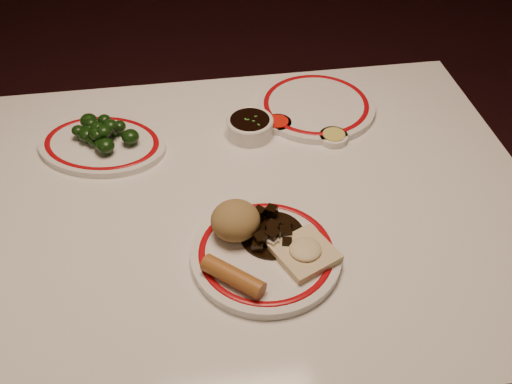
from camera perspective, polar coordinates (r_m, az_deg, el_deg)
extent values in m
cube|color=white|center=(1.15, -1.70, -1.52)|extent=(1.20, 0.90, 0.04)
cylinder|color=black|center=(1.74, -21.08, -3.10)|extent=(0.06, 0.06, 0.71)
cylinder|color=black|center=(1.80, 14.19, 0.54)|extent=(0.06, 0.06, 0.71)
cylinder|color=white|center=(1.03, 1.02, -6.23)|extent=(0.36, 0.36, 0.02)
torus|color=#A2080D|center=(1.02, 1.02, -5.90)|extent=(0.31, 0.31, 0.00)
ellipsoid|color=olive|center=(1.02, -2.07, -2.85)|extent=(0.09, 0.09, 0.06)
cylinder|color=#A56428|center=(0.96, -2.31, -8.42)|extent=(0.11, 0.10, 0.03)
cube|color=beige|center=(1.01, 4.92, -6.12)|extent=(0.13, 0.13, 0.02)
ellipsoid|color=beige|center=(1.00, 4.95, -5.72)|extent=(0.06, 0.06, 0.02)
cylinder|color=black|center=(1.04, 1.63, -4.30)|extent=(0.12, 0.12, 0.00)
cube|color=black|center=(1.01, 0.20, -5.41)|extent=(0.03, 0.03, 0.02)
cube|color=black|center=(1.06, 1.56, -1.91)|extent=(0.03, 0.03, 0.02)
cube|color=black|center=(1.03, 1.63, -3.71)|extent=(0.02, 0.02, 0.02)
cube|color=black|center=(1.03, 2.94, -4.08)|extent=(0.02, 0.02, 0.02)
cube|color=black|center=(1.03, 1.73, -3.54)|extent=(0.03, 0.03, 0.02)
cube|color=black|center=(1.04, 1.84, -3.64)|extent=(0.02, 0.02, 0.02)
cube|color=black|center=(1.01, 0.41, -4.71)|extent=(0.03, 0.03, 0.02)
cube|color=black|center=(1.05, 0.34, -2.06)|extent=(0.03, 0.03, 0.02)
cube|color=black|center=(1.03, 1.95, -4.53)|extent=(0.02, 0.02, 0.02)
cube|color=black|center=(1.01, 1.66, -4.42)|extent=(0.03, 0.03, 0.02)
cube|color=black|center=(1.05, 3.07, -3.19)|extent=(0.02, 0.02, 0.02)
cube|color=black|center=(1.01, 3.11, -5.16)|extent=(0.02, 0.02, 0.02)
cube|color=black|center=(1.03, 1.64, -4.07)|extent=(0.02, 0.02, 0.02)
cube|color=beige|center=(1.01, 1.64, -4.97)|extent=(0.02, 0.02, 0.01)
cube|color=beige|center=(1.02, 1.82, -4.81)|extent=(0.02, 0.02, 0.01)
torus|color=#A2080D|center=(1.29, -15.17, 4.83)|extent=(0.31, 0.31, 0.00)
cylinder|color=#23471C|center=(1.28, -15.86, 4.60)|extent=(0.01, 0.01, 0.01)
ellipsoid|color=black|center=(1.27, -15.98, 5.07)|extent=(0.03, 0.03, 0.02)
cylinder|color=#23471C|center=(1.27, -12.34, 4.86)|extent=(0.01, 0.01, 0.01)
ellipsoid|color=black|center=(1.26, -12.45, 5.43)|extent=(0.04, 0.04, 0.03)
cylinder|color=#23471C|center=(1.29, -14.98, 5.16)|extent=(0.01, 0.01, 0.01)
ellipsoid|color=black|center=(1.29, -15.09, 5.65)|extent=(0.03, 0.03, 0.02)
cylinder|color=#23471C|center=(1.29, -15.18, 4.94)|extent=(0.01, 0.01, 0.01)
ellipsoid|color=black|center=(1.28, -15.31, 5.50)|extent=(0.03, 0.03, 0.03)
cylinder|color=#23471C|center=(1.30, -16.39, 5.26)|extent=(0.01, 0.01, 0.01)
ellipsoid|color=black|center=(1.30, -16.52, 5.78)|extent=(0.03, 0.03, 0.02)
cylinder|color=#23471C|center=(1.30, -16.45, 4.97)|extent=(0.01, 0.01, 0.01)
ellipsoid|color=black|center=(1.29, -16.59, 5.51)|extent=(0.04, 0.04, 0.03)
cylinder|color=#23471C|center=(1.33, -14.83, 6.50)|extent=(0.01, 0.01, 0.01)
ellipsoid|color=black|center=(1.33, -14.94, 6.99)|extent=(0.03, 0.03, 0.02)
cylinder|color=#23471C|center=(1.31, -16.85, 5.28)|extent=(0.01, 0.01, 0.01)
ellipsoid|color=black|center=(1.30, -16.96, 5.73)|extent=(0.03, 0.03, 0.02)
cylinder|color=#23471C|center=(1.31, -17.24, 5.35)|extent=(0.01, 0.01, 0.02)
ellipsoid|color=black|center=(1.30, -17.38, 5.89)|extent=(0.03, 0.03, 0.02)
cylinder|color=#23471C|center=(1.33, -16.24, 6.24)|extent=(0.01, 0.01, 0.01)
ellipsoid|color=black|center=(1.32, -16.39, 6.86)|extent=(0.04, 0.04, 0.03)
cylinder|color=#23471C|center=(1.32, -16.03, 6.07)|extent=(0.01, 0.01, 0.01)
ellipsoid|color=black|center=(1.32, -16.17, 6.64)|extent=(0.03, 0.03, 0.02)
cylinder|color=#23471C|center=(1.30, -13.99, 5.70)|extent=(0.01, 0.01, 0.01)
ellipsoid|color=black|center=(1.29, -14.11, 6.24)|extent=(0.03, 0.03, 0.03)
cylinder|color=#23471C|center=(1.26, -14.69, 3.90)|extent=(0.01, 0.01, 0.01)
ellipsoid|color=black|center=(1.25, -14.82, 4.49)|extent=(0.04, 0.04, 0.03)
cylinder|color=#23471C|center=(1.30, -13.82, 5.82)|extent=(0.01, 0.01, 0.01)
ellipsoid|color=black|center=(1.29, -13.93, 6.35)|extent=(0.03, 0.03, 0.02)
cylinder|color=#23471C|center=(1.30, -13.42, 5.88)|extent=(0.01, 0.01, 0.01)
ellipsoid|color=black|center=(1.29, -13.53, 6.41)|extent=(0.03, 0.03, 0.02)
cylinder|color=#23471C|center=(1.26, -15.14, 4.12)|extent=(0.01, 0.01, 0.01)
ellipsoid|color=black|center=(1.26, -15.26, 4.61)|extent=(0.03, 0.03, 0.02)
cylinder|color=#23471C|center=(1.31, -16.14, 5.53)|extent=(0.01, 0.01, 0.01)
ellipsoid|color=black|center=(1.30, -16.27, 6.07)|extent=(0.04, 0.04, 0.03)
ellipsoid|color=black|center=(1.27, -15.69, 5.73)|extent=(0.03, 0.03, 0.03)
ellipsoid|color=black|center=(1.26, -15.01, 5.88)|extent=(0.03, 0.03, 0.03)
ellipsoid|color=black|center=(1.27, -15.67, 6.30)|extent=(0.03, 0.03, 0.02)
ellipsoid|color=black|center=(1.30, -16.20, 6.64)|extent=(0.03, 0.03, 0.02)
ellipsoid|color=black|center=(1.27, -15.53, 6.24)|extent=(0.03, 0.03, 0.02)
ellipsoid|color=black|center=(1.29, -15.56, 6.12)|extent=(0.03, 0.03, 0.02)
ellipsoid|color=black|center=(1.26, -15.63, 5.54)|extent=(0.03, 0.03, 0.02)
ellipsoid|color=black|center=(1.27, -14.35, 6.45)|extent=(0.03, 0.03, 0.03)
ellipsoid|color=black|center=(1.27, -15.47, 5.95)|extent=(0.03, 0.03, 0.03)
cylinder|color=white|center=(1.28, -0.61, 6.46)|extent=(0.10, 0.10, 0.04)
cylinder|color=black|center=(1.27, -0.62, 7.22)|extent=(0.09, 0.09, 0.00)
cylinder|color=white|center=(1.31, 2.17, 6.75)|extent=(0.06, 0.06, 0.02)
cylinder|color=red|center=(1.31, 2.18, 7.08)|extent=(0.05, 0.05, 0.00)
cylinder|color=white|center=(1.28, 7.75, 5.40)|extent=(0.06, 0.06, 0.02)
cylinder|color=#D2C956|center=(1.28, 7.79, 5.74)|extent=(0.05, 0.05, 0.00)
cylinder|color=white|center=(1.38, 6.01, 8.55)|extent=(0.28, 0.28, 0.02)
torus|color=#A2080D|center=(1.37, 6.03, 8.82)|extent=(0.24, 0.24, 0.00)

